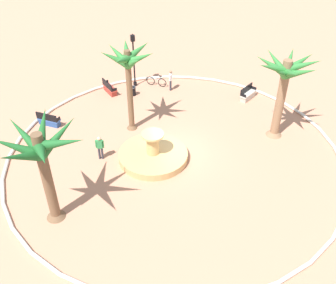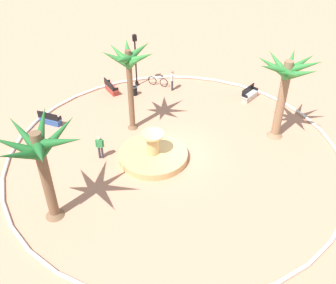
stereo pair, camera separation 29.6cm
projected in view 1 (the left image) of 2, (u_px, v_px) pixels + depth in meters
The scene contains 14 objects.
ground_plane at pixel (174, 153), 24.37m from camera, with size 80.00×80.00×0.00m, color tan.
plaza_curb at pixel (174, 152), 24.31m from camera, with size 20.60×20.60×0.20m, color silver.
fountain at pixel (153, 155), 23.81m from camera, with size 4.24×4.24×1.86m.
palm_tree_near_fountain at pixel (285, 79), 23.48m from camera, with size 4.08×3.95×5.63m.
palm_tree_by_curb at pixel (41, 156), 17.77m from camera, with size 4.32×4.55×5.51m.
palm_tree_mid_plaza at pixel (128, 66), 23.88m from camera, with size 3.42×3.52×5.90m.
bench_east at pixel (248, 95), 29.59m from camera, with size 1.59×1.33×1.00m.
bench_west at pixel (110, 89), 30.31m from camera, with size 0.97×1.68×1.00m.
bench_north at pixel (49, 121), 26.72m from camera, with size 1.60×1.33×1.00m.
lamppost at pixel (134, 56), 29.95m from camera, with size 0.32×0.32×4.36m.
trash_bin at pixel (133, 91), 29.99m from camera, with size 0.46×0.46×0.73m.
bicycle_red_frame at pixel (156, 81), 31.22m from camera, with size 1.45×1.03×0.94m.
person_cyclist_helmet at pixel (171, 79), 30.33m from camera, with size 0.31×0.50×1.67m.
person_pedestrian_stroll at pixel (100, 147), 23.43m from camera, with size 0.52×0.28×1.63m.
Camera 1 is at (5.14, 18.42, 15.14)m, focal length 41.67 mm.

